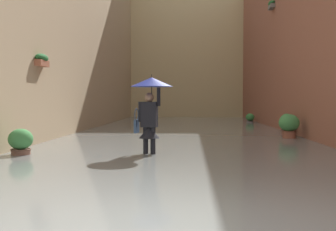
# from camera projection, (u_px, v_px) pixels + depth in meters

# --- Properties ---
(ground_plane) EXTENTS (63.74, 63.74, 0.00)m
(ground_plane) POSITION_uv_depth(u_px,v_px,m) (183.00, 134.00, 16.67)
(ground_plane) COLOR #605B56
(flood_water) EXTENTS (9.12, 31.50, 0.17)m
(flood_water) POSITION_uv_depth(u_px,v_px,m) (183.00, 132.00, 16.67)
(flood_water) COLOR slate
(flood_water) RESTS_ON ground_plane
(building_facade_left) EXTENTS (2.04, 29.50, 9.37)m
(building_facade_left) POSITION_uv_depth(u_px,v_px,m) (307.00, 21.00, 16.19)
(building_facade_left) COLOR #935642
(building_facade_left) RESTS_ON ground_plane
(building_facade_right) EXTENTS (2.04, 29.50, 10.72)m
(building_facade_right) POSITION_uv_depth(u_px,v_px,m) (64.00, 8.00, 16.74)
(building_facade_right) COLOR tan
(building_facade_right) RESTS_ON ground_plane
(building_facade_far) EXTENTS (11.92, 1.80, 13.89)m
(building_facade_far) POSITION_uv_depth(u_px,v_px,m) (187.00, 28.00, 30.01)
(building_facade_far) COLOR tan
(building_facade_far) RESTS_ON ground_plane
(person_wading) EXTENTS (1.01, 1.01, 2.06)m
(person_wading) POSITION_uv_depth(u_px,v_px,m) (150.00, 101.00, 9.39)
(person_wading) COLOR #2D2319
(person_wading) RESTS_ON ground_plane
(potted_plant_far_left) EXTENTS (0.69, 0.69, 0.98)m
(potted_plant_far_left) POSITION_uv_depth(u_px,v_px,m) (289.00, 126.00, 13.34)
(potted_plant_far_left) COLOR brown
(potted_plant_far_left) RESTS_ON ground_plane
(potted_plant_near_left) EXTENTS (0.50, 0.50, 0.67)m
(potted_plant_near_left) POSITION_uv_depth(u_px,v_px,m) (250.00, 119.00, 22.58)
(potted_plant_near_left) COLOR #66605B
(potted_plant_near_left) RESTS_ON ground_plane
(potted_plant_mid_right) EXTENTS (0.57, 0.57, 0.78)m
(potted_plant_mid_right) POSITION_uv_depth(u_px,v_px,m) (21.00, 143.00, 9.35)
(potted_plant_mid_right) COLOR brown
(potted_plant_mid_right) RESTS_ON ground_plane
(potted_plant_mid_left) EXTENTS (0.55, 0.55, 0.95)m
(potted_plant_mid_left) POSITION_uv_depth(u_px,v_px,m) (287.00, 125.00, 14.46)
(potted_plant_mid_left) COLOR brown
(potted_plant_mid_left) RESTS_ON ground_plane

